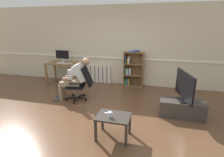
{
  "coord_description": "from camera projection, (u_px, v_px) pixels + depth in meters",
  "views": [
    {
      "loc": [
        1.27,
        -3.38,
        2.0
      ],
      "look_at": [
        0.15,
        0.85,
        0.7
      ],
      "focal_mm": 28.16,
      "sensor_mm": 36.0,
      "label": 1
    }
  ],
  "objects": [
    {
      "name": "ground_plane",
      "position": [
        96.0,
        118.0,
        4.01
      ],
      "size": [
        18.0,
        18.0,
        0.0
      ],
      "primitive_type": "plane",
      "color": "brown"
    },
    {
      "name": "back_wall",
      "position": [
        121.0,
        46.0,
        6.08
      ],
      "size": [
        12.0,
        0.13,
        2.7
      ],
      "color": "beige",
      "rests_on": "ground_plane"
    },
    {
      "name": "computer_desk",
      "position": [
        64.0,
        66.0,
        6.31
      ],
      "size": [
        1.2,
        0.64,
        0.76
      ],
      "color": "olive",
      "rests_on": "ground_plane"
    },
    {
      "name": "imac_monitor",
      "position": [
        62.0,
        55.0,
        6.29
      ],
      "size": [
        0.56,
        0.14,
        0.45
      ],
      "color": "silver",
      "rests_on": "computer_desk"
    },
    {
      "name": "keyboard",
      "position": [
        63.0,
        63.0,
        6.13
      ],
      "size": [
        0.42,
        0.12,
        0.02
      ],
      "primitive_type": "cube",
      "color": "white",
      "rests_on": "computer_desk"
    },
    {
      "name": "computer_mouse",
      "position": [
        70.0,
        63.0,
        6.08
      ],
      "size": [
        0.06,
        0.1,
        0.03
      ],
      "primitive_type": "cube",
      "color": "white",
      "rests_on": "computer_desk"
    },
    {
      "name": "bookshelf",
      "position": [
        132.0,
        70.0,
        6.0
      ],
      "size": [
        0.66,
        0.29,
        1.24
      ],
      "color": "brown",
      "rests_on": "ground_plane"
    },
    {
      "name": "radiator",
      "position": [
        99.0,
        74.0,
        6.47
      ],
      "size": [
        0.89,
        0.08,
        0.62
      ],
      "color": "white",
      "rests_on": "ground_plane"
    },
    {
      "name": "office_chair",
      "position": [
        81.0,
        82.0,
        4.86
      ],
      "size": [
        0.79,
        0.63,
        0.98
      ],
      "rotation": [
        0.0,
        0.0,
        -1.37
      ],
      "color": "black",
      "rests_on": "ground_plane"
    },
    {
      "name": "person_seated",
      "position": [
        75.0,
        78.0,
        4.83
      ],
      "size": [
        1.05,
        0.51,
        1.2
      ],
      "rotation": [
        0.0,
        0.0,
        -1.37
      ],
      "color": "#937F60",
      "rests_on": "ground_plane"
    },
    {
      "name": "tv_stand",
      "position": [
        182.0,
        108.0,
        4.04
      ],
      "size": [
        0.99,
        0.42,
        0.38
      ],
      "color": "#3D3833",
      "rests_on": "ground_plane"
    },
    {
      "name": "tv_screen",
      "position": [
        184.0,
        86.0,
        3.89
      ],
      "size": [
        0.27,
        0.98,
        0.67
      ],
      "rotation": [
        0.0,
        0.0,
        1.8
      ],
      "color": "black",
      "rests_on": "tv_stand"
    },
    {
      "name": "coffee_table",
      "position": [
        113.0,
        119.0,
        3.21
      ],
      "size": [
        0.61,
        0.45,
        0.44
      ],
      "color": "#332D28",
      "rests_on": "ground_plane"
    },
    {
      "name": "drinking_glass",
      "position": [
        110.0,
        114.0,
        3.13
      ],
      "size": [
        0.07,
        0.07,
        0.1
      ],
      "primitive_type": "cylinder",
      "color": "silver",
      "rests_on": "coffee_table"
    },
    {
      "name": "spare_remote",
      "position": [
        108.0,
        113.0,
        3.25
      ],
      "size": [
        0.15,
        0.04,
        0.02
      ],
      "primitive_type": "cube",
      "rotation": [
        0.0,
        0.0,
        4.74
      ],
      "color": "white",
      "rests_on": "coffee_table"
    }
  ]
}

